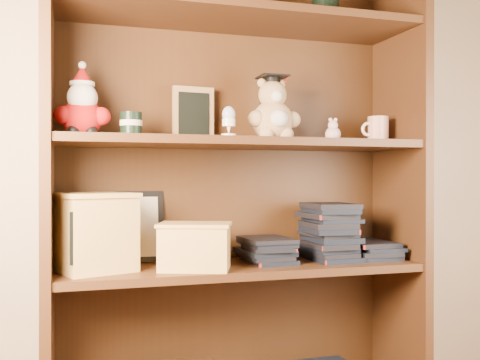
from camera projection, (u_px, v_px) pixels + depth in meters
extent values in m
cube|color=#C1AC8B|center=(170.00, 55.00, 1.93)|extent=(3.00, 0.04, 2.50)
cube|color=#462814|center=(47.00, 187.00, 1.63)|extent=(0.03, 0.35, 1.60)
cube|color=#462814|center=(399.00, 185.00, 1.97)|extent=(0.03, 0.35, 1.60)
cube|color=#412611|center=(226.00, 186.00, 1.95)|extent=(1.20, 0.02, 1.60)
cube|color=#462814|center=(240.00, 19.00, 1.79)|extent=(1.14, 0.33, 0.02)
cylinder|color=black|center=(325.00, 6.00, 1.88)|extent=(0.09, 0.09, 0.11)
cube|color=#462814|center=(240.00, 268.00, 1.80)|extent=(1.14, 0.33, 0.02)
cube|color=#462814|center=(240.00, 143.00, 1.80)|extent=(1.14, 0.33, 0.02)
sphere|color=#A50F0F|center=(82.00, 118.00, 1.65)|extent=(0.12, 0.12, 0.12)
sphere|color=#A50F0F|center=(63.00, 115.00, 1.62)|extent=(0.05, 0.05, 0.05)
sphere|color=#A50F0F|center=(101.00, 116.00, 1.65)|extent=(0.05, 0.05, 0.05)
sphere|color=black|center=(74.00, 131.00, 1.62)|extent=(0.04, 0.04, 0.04)
sphere|color=black|center=(91.00, 132.00, 1.63)|extent=(0.04, 0.04, 0.04)
sphere|color=white|center=(82.00, 98.00, 1.64)|extent=(0.09, 0.09, 0.09)
sphere|color=#D8B293|center=(82.00, 92.00, 1.65)|extent=(0.06, 0.06, 0.06)
cone|color=#A50F0F|center=(82.00, 75.00, 1.65)|extent=(0.07, 0.07, 0.06)
sphere|color=white|center=(82.00, 65.00, 1.65)|extent=(0.02, 0.02, 0.02)
cylinder|color=white|center=(82.00, 84.00, 1.65)|extent=(0.07, 0.07, 0.01)
cylinder|color=black|center=(131.00, 125.00, 1.70)|extent=(0.07, 0.07, 0.08)
cylinder|color=beige|center=(131.00, 123.00, 1.70)|extent=(0.07, 0.07, 0.02)
cube|color=#9E7547|center=(193.00, 114.00, 1.87)|extent=(0.14, 0.03, 0.18)
cube|color=black|center=(194.00, 114.00, 1.86)|extent=(0.11, 0.01, 0.14)
cube|color=#9E7547|center=(191.00, 137.00, 1.90)|extent=(0.07, 0.07, 0.01)
cylinder|color=white|center=(229.00, 136.00, 1.71)|extent=(0.05, 0.05, 0.01)
cone|color=white|center=(229.00, 129.00, 1.71)|extent=(0.02, 0.02, 0.03)
cylinder|color=white|center=(229.00, 123.00, 1.71)|extent=(0.04, 0.04, 0.02)
ellipsoid|color=silver|center=(229.00, 114.00, 1.71)|extent=(0.04, 0.04, 0.05)
sphere|color=tan|center=(272.00, 121.00, 1.83)|extent=(0.13, 0.13, 0.13)
sphere|color=white|center=(279.00, 118.00, 1.77)|extent=(0.06, 0.06, 0.06)
sphere|color=tan|center=(256.00, 118.00, 1.79)|extent=(0.05, 0.05, 0.05)
sphere|color=tan|center=(292.00, 120.00, 1.83)|extent=(0.05, 0.05, 0.05)
sphere|color=tan|center=(267.00, 134.00, 1.78)|extent=(0.05, 0.05, 0.05)
sphere|color=tan|center=(286.00, 134.00, 1.80)|extent=(0.05, 0.05, 0.05)
sphere|color=tan|center=(272.00, 95.00, 1.83)|extent=(0.09, 0.09, 0.09)
sphere|color=white|center=(277.00, 96.00, 1.79)|extent=(0.04, 0.04, 0.04)
sphere|color=tan|center=(262.00, 83.00, 1.83)|extent=(0.03, 0.03, 0.03)
sphere|color=tan|center=(281.00, 84.00, 1.85)|extent=(0.03, 0.03, 0.03)
cylinder|color=black|center=(272.00, 80.00, 1.83)|extent=(0.04, 0.04, 0.02)
cube|color=black|center=(272.00, 77.00, 1.83)|extent=(0.09, 0.09, 0.01)
cylinder|color=#A50F0F|center=(287.00, 80.00, 1.82)|extent=(0.00, 0.04, 0.03)
sphere|color=beige|center=(333.00, 134.00, 1.89)|extent=(0.05, 0.05, 0.05)
sphere|color=beige|center=(333.00, 125.00, 1.89)|extent=(0.03, 0.03, 0.03)
sphere|color=beige|center=(330.00, 120.00, 1.89)|extent=(0.01, 0.01, 0.01)
sphere|color=beige|center=(335.00, 120.00, 1.89)|extent=(0.01, 0.01, 0.01)
cylinder|color=silver|center=(378.00, 130.00, 1.94)|extent=(0.07, 0.07, 0.09)
torus|color=white|center=(368.00, 129.00, 1.93)|extent=(0.05, 0.01, 0.05)
cube|color=black|center=(135.00, 227.00, 1.84)|extent=(0.19, 0.05, 0.23)
cube|color=beige|center=(135.00, 227.00, 1.83)|extent=(0.15, 0.03, 0.19)
cube|color=#DDB15B|center=(94.00, 233.00, 1.67)|extent=(0.26, 0.26, 0.22)
cube|color=black|center=(95.00, 237.00, 1.57)|extent=(0.14, 0.06, 0.15)
cube|color=#DDB15B|center=(94.00, 195.00, 1.67)|extent=(0.27, 0.27, 0.01)
cube|color=#DDB15B|center=(195.00, 248.00, 1.69)|extent=(0.24, 0.20, 0.13)
cube|color=black|center=(200.00, 251.00, 1.62)|extent=(0.15, 0.06, 0.09)
cube|color=#DDB15B|center=(195.00, 225.00, 1.69)|extent=(0.25, 0.22, 0.01)
cube|color=black|center=(268.00, 260.00, 1.83)|extent=(0.14, 0.20, 0.02)
cube|color=black|center=(268.00, 255.00, 1.83)|extent=(0.14, 0.20, 0.02)
cube|color=black|center=(268.00, 251.00, 1.83)|extent=(0.14, 0.20, 0.02)
cube|color=black|center=(268.00, 246.00, 1.83)|extent=(0.14, 0.20, 0.02)
cube|color=black|center=(268.00, 241.00, 1.83)|extent=(0.14, 0.20, 0.02)
cube|color=black|center=(268.00, 236.00, 1.83)|extent=(0.14, 0.20, 0.02)
cube|color=black|center=(329.00, 258.00, 1.89)|extent=(0.14, 0.20, 0.02)
cube|color=black|center=(329.00, 253.00, 1.89)|extent=(0.14, 0.20, 0.02)
cube|color=black|center=(329.00, 248.00, 1.89)|extent=(0.14, 0.20, 0.02)
cube|color=black|center=(329.00, 243.00, 1.89)|extent=(0.14, 0.20, 0.02)
cube|color=black|center=(329.00, 239.00, 1.89)|extent=(0.14, 0.20, 0.02)
cube|color=black|center=(329.00, 234.00, 1.89)|extent=(0.14, 0.20, 0.02)
cube|color=black|center=(329.00, 229.00, 1.89)|extent=(0.14, 0.20, 0.02)
cube|color=black|center=(329.00, 224.00, 1.89)|extent=(0.14, 0.20, 0.02)
cube|color=black|center=(329.00, 220.00, 1.89)|extent=(0.14, 0.20, 0.02)
cube|color=black|center=(329.00, 215.00, 1.89)|extent=(0.14, 0.20, 0.02)
cube|color=black|center=(329.00, 210.00, 1.89)|extent=(0.14, 0.20, 0.02)
cube|color=black|center=(329.00, 205.00, 1.89)|extent=(0.14, 0.20, 0.02)
cube|color=black|center=(371.00, 256.00, 1.94)|extent=(0.14, 0.20, 0.02)
cube|color=black|center=(371.00, 251.00, 1.94)|extent=(0.14, 0.20, 0.02)
cube|color=black|center=(371.00, 246.00, 1.94)|extent=(0.14, 0.20, 0.02)
cube|color=black|center=(371.00, 242.00, 1.94)|extent=(0.14, 0.20, 0.02)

